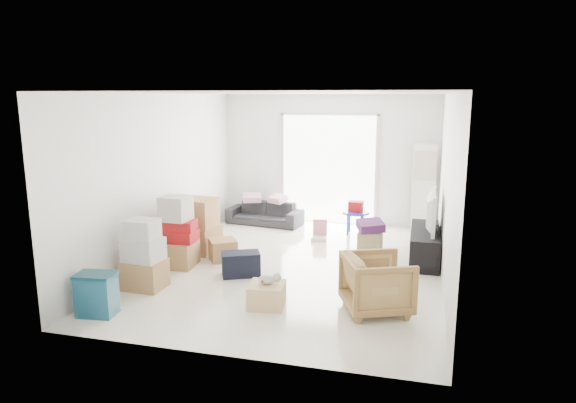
# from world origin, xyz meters

# --- Properties ---
(room_shell) EXTENTS (4.98, 6.48, 3.18)m
(room_shell) POSITION_xyz_m (0.00, 0.00, 1.35)
(room_shell) COLOR white
(room_shell) RESTS_ON ground
(sliding_door) EXTENTS (2.10, 0.04, 2.33)m
(sliding_door) POSITION_xyz_m (0.00, 2.98, 1.24)
(sliding_door) COLOR white
(sliding_door) RESTS_ON room_shell
(ac_tower) EXTENTS (0.45, 0.30, 1.75)m
(ac_tower) POSITION_xyz_m (1.95, 2.65, 0.88)
(ac_tower) COLOR white
(ac_tower) RESTS_ON room_shell
(tv_console) EXTENTS (0.46, 1.53, 0.51)m
(tv_console) POSITION_xyz_m (2.00, 0.84, 0.25)
(tv_console) COLOR black
(tv_console) RESTS_ON room_shell
(television) EXTENTS (0.65, 1.12, 0.15)m
(television) POSITION_xyz_m (2.00, 0.84, 0.58)
(television) COLOR black
(television) RESTS_ON tv_console
(sofa) EXTENTS (1.63, 0.68, 0.62)m
(sofa) POSITION_xyz_m (-1.26, 2.50, 0.31)
(sofa) COLOR #2B2B30
(sofa) RESTS_ON room_shell
(pillow_left) EXTENTS (0.44, 0.39, 0.11)m
(pillow_left) POSITION_xyz_m (-1.55, 2.52, 0.68)
(pillow_left) COLOR #DFA3B7
(pillow_left) RESTS_ON sofa
(pillow_right) EXTENTS (0.46, 0.43, 0.13)m
(pillow_right) POSITION_xyz_m (-0.99, 2.54, 0.68)
(pillow_right) COLOR #DFA3B7
(pillow_right) RESTS_ON sofa
(armchair) EXTENTS (0.97, 1.00, 0.80)m
(armchair) POSITION_xyz_m (1.42, -1.46, 0.40)
(armchair) COLOR tan
(armchair) RESTS_ON room_shell
(storage_bins) EXTENTS (0.50, 0.38, 0.54)m
(storage_bins) POSITION_xyz_m (-1.90, -2.43, 0.27)
(storage_bins) COLOR navy
(storage_bins) RESTS_ON room_shell
(box_stack_a) EXTENTS (0.55, 0.47, 0.99)m
(box_stack_a) POSITION_xyz_m (-1.80, -1.47, 0.44)
(box_stack_a) COLOR #AE7E4E
(box_stack_a) RESTS_ON room_shell
(box_stack_b) EXTENTS (0.63, 0.59, 1.13)m
(box_stack_b) POSITION_xyz_m (-1.80, -0.46, 0.49)
(box_stack_b) COLOR #AE7E4E
(box_stack_b) RESTS_ON room_shell
(box_stack_c) EXTENTS (0.73, 0.65, 0.94)m
(box_stack_c) POSITION_xyz_m (-1.77, 0.32, 0.46)
(box_stack_c) COLOR #AE7E4E
(box_stack_c) RESTS_ON room_shell
(loose_box) EXTENTS (0.58, 0.58, 0.35)m
(loose_box) POSITION_xyz_m (-1.21, -0.00, 0.17)
(loose_box) COLOR #AE7E4E
(loose_box) RESTS_ON room_shell
(duffel_bag) EXTENTS (0.65, 0.54, 0.36)m
(duffel_bag) POSITION_xyz_m (-0.67, -0.64, 0.18)
(duffel_bag) COLOR black
(duffel_bag) RESTS_ON room_shell
(ottoman) EXTENTS (0.41, 0.41, 0.38)m
(ottoman) POSITION_xyz_m (1.09, 1.00, 0.19)
(ottoman) COLOR #928955
(ottoman) RESTS_ON room_shell
(blanket) EXTENTS (0.53, 0.53, 0.14)m
(blanket) POSITION_xyz_m (1.09, 1.00, 0.45)
(blanket) COLOR #431D49
(blanket) RESTS_ON ottoman
(kids_table) EXTENTS (0.53, 0.53, 0.65)m
(kids_table) POSITION_xyz_m (0.69, 2.18, 0.47)
(kids_table) COLOR #182BAA
(kids_table) RESTS_ON room_shell
(toy_walker) EXTENTS (0.32, 0.29, 0.38)m
(toy_walker) POSITION_xyz_m (0.09, 1.58, 0.11)
(toy_walker) COLOR silver
(toy_walker) RESTS_ON room_shell
(wood_crate) EXTENTS (0.50, 0.50, 0.30)m
(wood_crate) POSITION_xyz_m (0.04, -1.64, 0.15)
(wood_crate) COLOR tan
(wood_crate) RESTS_ON room_shell
(plush_bunny) EXTENTS (0.30, 0.17, 0.15)m
(plush_bunny) POSITION_xyz_m (0.07, -1.63, 0.37)
(plush_bunny) COLOR #B2ADA8
(plush_bunny) RESTS_ON wood_crate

